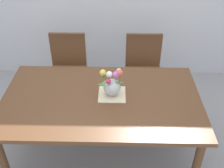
{
  "coord_description": "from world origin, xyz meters",
  "views": [
    {
      "loc": [
        0.14,
        -1.9,
        2.24
      ],
      "look_at": [
        0.1,
        0.05,
        0.85
      ],
      "focal_mm": 43.63,
      "sensor_mm": 36.0,
      "label": 1
    }
  ],
  "objects_px": {
    "chair_right": "(143,67)",
    "flower_vase": "(112,84)",
    "chair_left": "(68,66)",
    "dining_table": "(101,104)"
  },
  "relations": [
    {
      "from": "dining_table",
      "to": "chair_right",
      "type": "distance_m",
      "value": 0.98
    },
    {
      "from": "dining_table",
      "to": "chair_left",
      "type": "height_order",
      "value": "chair_left"
    },
    {
      "from": "chair_right",
      "to": "dining_table",
      "type": "bearing_deg",
      "value": 62.49
    },
    {
      "from": "chair_left",
      "to": "flower_vase",
      "type": "distance_m",
      "value": 1.03
    },
    {
      "from": "chair_right",
      "to": "flower_vase",
      "type": "bearing_deg",
      "value": 66.6
    },
    {
      "from": "flower_vase",
      "to": "chair_right",
      "type": "bearing_deg",
      "value": 66.6
    },
    {
      "from": "chair_right",
      "to": "flower_vase",
      "type": "distance_m",
      "value": 0.95
    },
    {
      "from": "chair_left",
      "to": "chair_right",
      "type": "bearing_deg",
      "value": -180.0
    },
    {
      "from": "chair_left",
      "to": "flower_vase",
      "type": "relative_size",
      "value": 3.31
    },
    {
      "from": "dining_table",
      "to": "chair_left",
      "type": "bearing_deg",
      "value": 117.51
    }
  ]
}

